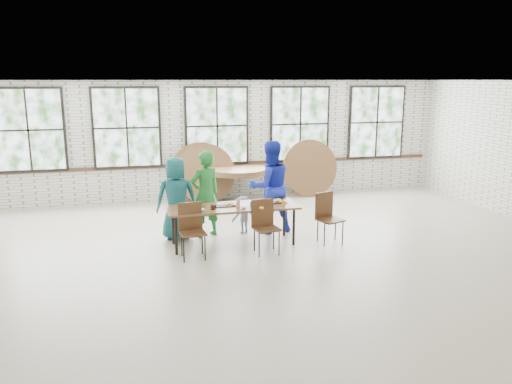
# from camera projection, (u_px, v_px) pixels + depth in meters

# --- Properties ---
(room) EXTENTS (12.00, 12.00, 12.00)m
(room) POSITION_uv_depth(u_px,v_px,m) (217.00, 128.00, 12.55)
(room) COLOR #B09F8B
(room) RESTS_ON ground
(dining_table) EXTENTS (2.40, 0.80, 0.74)m
(dining_table) POSITION_uv_depth(u_px,v_px,m) (233.00, 209.00, 9.17)
(dining_table) COLOR brown
(dining_table) RESTS_ON ground
(chair_near_left) EXTENTS (0.45, 0.44, 0.95)m
(chair_near_left) POSITION_uv_depth(u_px,v_px,m) (191.00, 226.00, 8.57)
(chair_near_left) COLOR #472C17
(chair_near_left) RESTS_ON ground
(chair_near_right) EXTENTS (0.47, 0.46, 0.95)m
(chair_near_right) POSITION_uv_depth(u_px,v_px,m) (264.00, 221.00, 8.82)
(chair_near_right) COLOR #472C17
(chair_near_right) RESTS_ON ground
(chair_spare) EXTENTS (0.53, 0.52, 0.95)m
(chair_spare) POSITION_uv_depth(u_px,v_px,m) (327.00, 213.00, 9.36)
(chair_spare) COLOR #472C17
(chair_spare) RESTS_ON ground
(adult_teal) EXTENTS (0.78, 0.51, 1.59)m
(adult_teal) POSITION_uv_depth(u_px,v_px,m) (177.00, 198.00, 9.53)
(adult_teal) COLOR #1A5E66
(adult_teal) RESTS_ON ground
(adult_green) EXTENTS (0.73, 0.61, 1.70)m
(adult_green) POSITION_uv_depth(u_px,v_px,m) (205.00, 194.00, 9.65)
(adult_green) COLOR #1E712B
(adult_green) RESTS_ON ground
(toddler) EXTENTS (0.54, 0.37, 0.76)m
(toddler) POSITION_uv_depth(u_px,v_px,m) (244.00, 215.00, 9.93)
(toddler) COLOR #14183E
(toddler) RESTS_ON ground
(adult_blue) EXTENTS (0.96, 0.79, 1.84)m
(adult_blue) POSITION_uv_depth(u_px,v_px,m) (270.00, 187.00, 9.94)
(adult_blue) COLOR #1A2BB8
(adult_blue) RESTS_ON ground
(storage_table) EXTENTS (1.83, 0.82, 0.74)m
(storage_table) POSITION_uv_depth(u_px,v_px,m) (238.00, 175.00, 12.44)
(storage_table) COLOR brown
(storage_table) RESTS_ON ground
(tabletop_clutter) EXTENTS (2.00, 0.58, 0.11)m
(tabletop_clutter) POSITION_uv_depth(u_px,v_px,m) (239.00, 205.00, 9.15)
(tabletop_clutter) COLOR black
(tabletop_clutter) RESTS_ON dining_table
(round_tops_stacked) EXTENTS (1.50, 1.50, 0.13)m
(round_tops_stacked) POSITION_uv_depth(u_px,v_px,m) (238.00, 170.00, 12.41)
(round_tops_stacked) COLOR brown
(round_tops_stacked) RESTS_ON storage_table
(round_tops_leaning) EXTENTS (4.38, 0.43, 1.50)m
(round_tops_leaning) POSITION_uv_depth(u_px,v_px,m) (240.00, 171.00, 12.67)
(round_tops_leaning) COLOR brown
(round_tops_leaning) RESTS_ON ground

